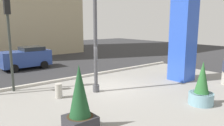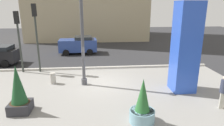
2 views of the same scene
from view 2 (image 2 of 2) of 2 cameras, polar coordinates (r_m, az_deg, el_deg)
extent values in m
plane|color=#2D2D30|center=(17.30, -3.86, -0.73)|extent=(60.00, 60.00, 0.00)
cube|color=gray|center=(11.68, -3.12, -9.27)|extent=(18.00, 10.00, 0.02)
cube|color=#B7B2A8|center=(16.43, -3.79, -1.35)|extent=(18.00, 0.24, 0.16)
cylinder|color=#4C4C51|center=(13.29, -7.85, -5.24)|extent=(0.36, 0.36, 0.40)
cylinder|color=#4C4C51|center=(12.56, -8.33, 6.51)|extent=(0.20, 0.20, 5.89)
cube|color=blue|center=(12.39, 20.01, 4.02)|extent=(1.29, 1.29, 5.23)
cylinder|color=#7AA8B7|center=(9.30, 8.45, -14.61)|extent=(1.12, 1.12, 0.56)
cylinder|color=#382819|center=(9.17, 8.52, -13.21)|extent=(1.03, 1.03, 0.04)
cone|color=#2D6B33|center=(8.82, 8.73, -8.91)|extent=(0.65, 0.65, 1.48)
cube|color=#2D2D33|center=(10.89, -24.42, -11.28)|extent=(1.00, 1.00, 0.51)
cylinder|color=#382819|center=(10.79, -24.57, -10.16)|extent=(0.95, 0.95, 0.04)
cone|color=#1E4C28|center=(10.43, -25.17, -5.48)|extent=(0.76, 0.76, 1.85)
cylinder|color=#B2ADA3|center=(13.80, -16.36, -4.16)|extent=(0.36, 0.36, 0.75)
cylinder|color=#333833|center=(16.62, -24.48, 3.69)|extent=(0.14, 0.14, 3.68)
cube|color=black|center=(16.34, -25.42, 11.55)|extent=(0.28, 0.32, 0.90)
sphere|color=yellow|center=(16.49, -25.34, 12.53)|extent=(0.18, 0.18, 0.18)
cylinder|color=#333833|center=(16.17, -20.27, 4.77)|extent=(0.14, 0.14, 4.20)
cube|color=black|center=(15.91, -21.19, 13.80)|extent=(0.28, 0.32, 0.90)
sphere|color=yellow|center=(16.08, -21.02, 13.83)|extent=(0.18, 0.18, 0.18)
cube|color=#2D4793|center=(21.73, -9.58, 4.99)|extent=(3.97, 2.03, 1.24)
cube|color=#1E2328|center=(21.58, -8.12, 7.06)|extent=(1.82, 1.72, 0.31)
cylinder|color=black|center=(21.02, -12.88, 2.84)|extent=(0.65, 0.25, 0.64)
cylinder|color=black|center=(22.84, -12.47, 3.91)|extent=(0.65, 0.25, 0.64)
cylinder|color=black|center=(20.92, -6.28, 3.09)|extent=(0.65, 0.25, 0.64)
cylinder|color=black|center=(22.75, -6.39, 4.15)|extent=(0.65, 0.25, 0.64)
cube|color=#1E2328|center=(19.68, -28.96, 3.80)|extent=(1.79, 1.70, 0.33)
cylinder|color=black|center=(18.86, -28.01, -0.19)|extent=(0.65, 0.25, 0.64)
cylinder|color=black|center=(20.48, -25.89, 1.26)|extent=(0.65, 0.25, 0.64)
cube|color=#B2AD9E|center=(11.60, 28.64, -9.24)|extent=(0.30, 0.34, 0.85)
cylinder|color=#33384C|center=(11.32, 29.15, -5.79)|extent=(0.48, 0.48, 0.64)
camera|label=1|loc=(7.86, -71.92, -4.80)|focal=34.84mm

